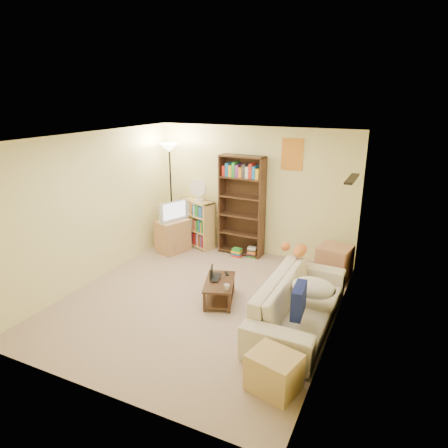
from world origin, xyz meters
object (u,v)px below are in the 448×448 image
at_px(mug, 227,287).
at_px(short_bookshelf, 198,223).
at_px(side_table, 334,263).
at_px(tabby_cat, 298,250).
at_px(laptop, 218,278).
at_px(television, 172,211).
at_px(end_cabinet, 274,372).
at_px(sofa, 299,302).
at_px(floor_lamp, 170,166).
at_px(tv_stand, 173,236).
at_px(desk_fan, 198,190).
at_px(coffee_table, 219,289).
at_px(tall_bookshelf, 242,203).

relative_size(mug, short_bookshelf, 0.12).
relative_size(short_bookshelf, side_table, 1.68).
bearing_deg(tabby_cat, short_bookshelf, 153.98).
xyz_separation_m(tabby_cat, laptop, (-1.04, -0.69, -0.39)).
bearing_deg(television, end_cabinet, -112.90).
distance_m(sofa, laptop, 1.34).
bearing_deg(floor_lamp, side_table, -0.79).
xyz_separation_m(sofa, laptop, (-1.33, 0.18, 0.03)).
bearing_deg(mug, end_cabinet, -48.24).
bearing_deg(tv_stand, short_bookshelf, 75.98).
relative_size(mug, floor_lamp, 0.05).
distance_m(short_bookshelf, side_table, 2.92).
bearing_deg(mug, tv_stand, 139.58).
distance_m(floor_lamp, end_cabinet, 4.73).
relative_size(tabby_cat, laptop, 1.42).
xyz_separation_m(tabby_cat, television, (-2.75, 0.72, 0.11)).
height_order(short_bookshelf, floor_lamp, floor_lamp).
relative_size(television, end_cabinet, 1.33).
height_order(television, desk_fan, desk_fan).
distance_m(coffee_table, television, 2.39).
distance_m(short_bookshelf, end_cabinet, 4.46).
bearing_deg(tall_bookshelf, short_bookshelf, -177.29).
height_order(laptop, short_bookshelf, short_bookshelf).
height_order(mug, desk_fan, desk_fan).
distance_m(coffee_table, short_bookshelf, 2.44).
relative_size(tabby_cat, short_bookshelf, 0.52).
distance_m(tv_stand, short_bookshelf, 0.59).
relative_size(coffee_table, short_bookshelf, 0.87).
bearing_deg(end_cabinet, short_bookshelf, 129.21).
bearing_deg(end_cabinet, laptop, 132.22).
bearing_deg(tall_bookshelf, coffee_table, -74.10).
height_order(coffee_table, side_table, side_table).
height_order(laptop, tall_bookshelf, tall_bookshelf).
height_order(sofa, desk_fan, desk_fan).
height_order(tall_bookshelf, short_bookshelf, tall_bookshelf).
bearing_deg(mug, sofa, 5.44).
xyz_separation_m(tabby_cat, desk_fan, (-2.38, 1.14, 0.48)).
distance_m(tall_bookshelf, short_bookshelf, 1.12).
xyz_separation_m(tall_bookshelf, floor_lamp, (-1.39, -0.34, 0.68)).
xyz_separation_m(television, desk_fan, (0.38, 0.42, 0.37)).
bearing_deg(laptop, end_cabinet, -152.11).
bearing_deg(floor_lamp, tall_bookshelf, 13.58).
bearing_deg(sofa, tv_stand, 62.89).
distance_m(coffee_table, tall_bookshelf, 2.17).
bearing_deg(tv_stand, side_table, 22.18).
height_order(tabby_cat, tall_bookshelf, tall_bookshelf).
distance_m(desk_fan, floor_lamp, 0.74).
bearing_deg(short_bookshelf, tv_stand, -102.41).
bearing_deg(end_cabinet, floor_lamp, 135.98).
relative_size(laptop, side_table, 0.61).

